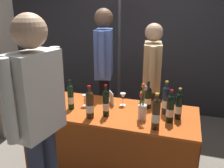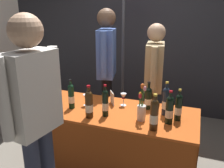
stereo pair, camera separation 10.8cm
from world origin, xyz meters
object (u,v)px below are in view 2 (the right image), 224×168
object	(u,v)px
wine_glass_mid	(86,98)
vendor_presenter	(154,75)
display_bottle_0	(166,101)
booth_signpost	(123,42)
tasting_table	(112,128)
featured_wine_bottle	(178,107)
flower_vase	(142,108)
wine_glass_near_vendor	(123,97)
taster_foreground_right	(34,109)

from	to	relation	value
wine_glass_mid	vendor_presenter	distance (m)	0.92
display_bottle_0	vendor_presenter	bearing A→B (deg)	112.28
wine_glass_mid	booth_signpost	distance (m)	1.28
tasting_table	featured_wine_bottle	distance (m)	0.77
display_bottle_0	wine_glass_mid	distance (m)	0.88
vendor_presenter	tasting_table	bearing A→B (deg)	-33.43
featured_wine_bottle	flower_vase	world-z (taller)	flower_vase
vendor_presenter	wine_glass_mid	bearing A→B (deg)	-52.92
featured_wine_bottle	wine_glass_near_vendor	bearing A→B (deg)	165.00
display_bottle_0	wine_glass_mid	bearing A→B (deg)	-175.50
featured_wine_bottle	display_bottle_0	world-z (taller)	display_bottle_0
wine_glass_near_vendor	taster_foreground_right	bearing A→B (deg)	-109.43
wine_glass_near_vendor	booth_signpost	bearing A→B (deg)	108.41
featured_wine_bottle	wine_glass_mid	bearing A→B (deg)	178.94
vendor_presenter	display_bottle_0	bearing A→B (deg)	14.04
taster_foreground_right	flower_vase	bearing A→B (deg)	-31.81
featured_wine_bottle	taster_foreground_right	distance (m)	1.34
vendor_presenter	featured_wine_bottle	bearing A→B (deg)	20.93
tasting_table	featured_wine_bottle	bearing A→B (deg)	0.69
tasting_table	wine_glass_mid	distance (m)	0.45
wine_glass_near_vendor	flower_vase	xyz separation A→B (m)	(0.28, -0.29, 0.02)
taster_foreground_right	booth_signpost	xyz separation A→B (m)	(0.03, 2.09, 0.24)
display_bottle_0	wine_glass_near_vendor	size ratio (longest dim) A/B	2.45
tasting_table	wine_glass_mid	size ratio (longest dim) A/B	13.73
tasting_table	taster_foreground_right	distance (m)	1.08
flower_vase	vendor_presenter	distance (m)	0.80
tasting_table	wine_glass_mid	xyz separation A→B (m)	(-0.32, 0.03, 0.31)
featured_wine_bottle	booth_signpost	world-z (taller)	booth_signpost
display_bottle_0	taster_foreground_right	bearing A→B (deg)	-131.12
tasting_table	flower_vase	bearing A→B (deg)	-18.50
featured_wine_bottle	display_bottle_0	distance (m)	0.16
taster_foreground_right	booth_signpost	world-z (taller)	booth_signpost
wine_glass_near_vendor	flower_vase	size ratio (longest dim) A/B	0.38
wine_glass_mid	featured_wine_bottle	bearing A→B (deg)	-1.06
featured_wine_bottle	flower_vase	size ratio (longest dim) A/B	0.85
flower_vase	tasting_table	bearing A→B (deg)	161.50
wine_glass_near_vendor	vendor_presenter	size ratio (longest dim) A/B	0.09
tasting_table	flower_vase	size ratio (longest dim) A/B	4.74
wine_glass_mid	booth_signpost	size ratio (longest dim) A/B	0.06
featured_wine_bottle	wine_glass_near_vendor	distance (m)	0.64
display_bottle_0	wine_glass_near_vendor	world-z (taller)	display_bottle_0
taster_foreground_right	featured_wine_bottle	bearing A→B (deg)	-39.38
featured_wine_bottle	booth_signpost	size ratio (longest dim) A/B	0.15
display_bottle_0	taster_foreground_right	size ratio (longest dim) A/B	0.20
flower_vase	booth_signpost	bearing A→B (deg)	115.15
wine_glass_mid	display_bottle_0	bearing A→B (deg)	4.50
vendor_presenter	booth_signpost	bearing A→B (deg)	-140.41
featured_wine_bottle	display_bottle_0	xyz separation A→B (m)	(-0.13, 0.09, 0.01)
display_bottle_0	wine_glass_mid	size ratio (longest dim) A/B	2.70
display_bottle_0	taster_foreground_right	world-z (taller)	taster_foreground_right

